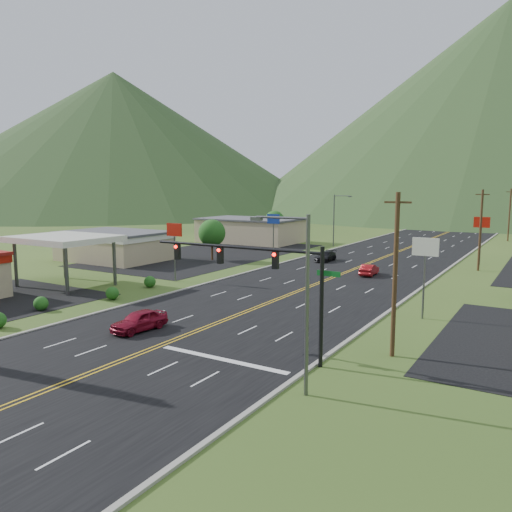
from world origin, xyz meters
The scene contains 21 objects.
curb_east centered at (10.15, 0.00, 0.00)m, with size 0.30×460.00×0.14m, color gray.
traffic_signal centered at (6.48, 14.00, 5.33)m, with size 13.10×0.43×7.00m.
streetlight_east centered at (11.18, 10.00, 5.18)m, with size 3.28×0.25×9.00m.
streetlight_west centered at (-11.68, 70.00, 5.18)m, with size 3.28×0.25×9.00m.
gas_canopy centered at (-22.00, 22.00, 4.87)m, with size 10.00×8.00×5.30m.
building_west_mid centered at (-32.00, 38.00, 2.27)m, with size 14.40×10.40×4.10m.
building_west_far centered at (-28.00, 68.00, 2.26)m, with size 18.40×11.40×4.50m.
pole_sign_west_a centered at (-14.00, 30.00, 5.05)m, with size 2.00×0.18×6.40m.
pole_sign_west_b centered at (-14.00, 52.00, 5.05)m, with size 2.00×0.18×6.40m.
pole_sign_east_a centered at (13.00, 28.00, 5.05)m, with size 2.00×0.18×6.40m.
pole_sign_east_b centered at (13.00, 60.00, 5.05)m, with size 2.00×0.18×6.40m.
tree_west_a centered at (-20.00, 45.00, 3.89)m, with size 3.84×3.84×5.82m.
tree_west_b centered at (-25.00, 72.00, 3.89)m, with size 3.84×3.84×5.82m.
utility_pole_a centered at (13.50, 18.00, 5.13)m, with size 1.60×0.28×10.00m.
utility_pole_b centered at (13.50, 55.00, 5.13)m, with size 1.60×0.28×10.00m.
utility_pole_c centered at (13.50, 95.00, 5.13)m, with size 1.60×0.28×10.00m.
mountain_n centered at (0.00, 220.00, 42.50)m, with size 220.00×220.00×85.00m, color #1F3719.
mountain_nw centered at (-148.49, 148.49, 30.00)m, with size 190.00×190.00×60.00m, color #1F3719.
car_red_near centered at (-3.60, 13.87, 0.74)m, with size 1.75×4.36×1.48m, color maroon.
car_dark_mid centered at (-5.83, 52.39, 0.68)m, with size 1.90×4.67×1.35m, color black.
car_red_far centered at (3.07, 44.57, 0.66)m, with size 1.39×3.98×1.31m, color maroon.
Camera 1 is at (21.69, -11.52, 10.28)m, focal length 35.00 mm.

